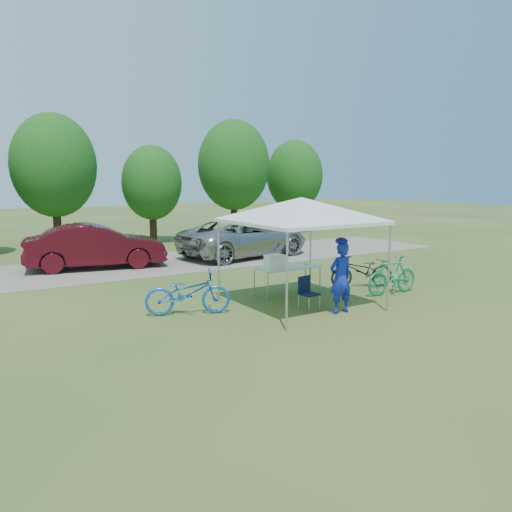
{
  "coord_description": "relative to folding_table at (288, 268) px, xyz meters",
  "views": [
    {
      "loc": [
        -7.44,
        -9.71,
        3.17
      ],
      "look_at": [
        -0.05,
        2.0,
        1.02
      ],
      "focal_mm": 35.0,
      "sensor_mm": 36.0,
      "label": 1
    }
  ],
  "objects": [
    {
      "name": "ground",
      "position": [
        -0.54,
        -1.29,
        -0.73
      ],
      "size": [
        100.0,
        100.0,
        0.0
      ],
      "primitive_type": "plane",
      "color": "#2D5119",
      "rests_on": "ground"
    },
    {
      "name": "gravel_strip",
      "position": [
        -0.54,
        6.71,
        -0.72
      ],
      "size": [
        24.0,
        5.0,
        0.02
      ],
      "primitive_type": "cube",
      "color": "gray",
      "rests_on": "ground"
    },
    {
      "name": "canopy",
      "position": [
        -0.54,
        -1.29,
        1.93
      ],
      "size": [
        4.53,
        4.53,
        3.0
      ],
      "color": "#A5A5AA",
      "rests_on": "ground"
    },
    {
      "name": "treeline",
      "position": [
        -0.84,
        12.76,
        2.81
      ],
      "size": [
        24.89,
        4.28,
        6.3
      ],
      "color": "#382314",
      "rests_on": "ground"
    },
    {
      "name": "folding_table",
      "position": [
        0.0,
        0.0,
        0.0
      ],
      "size": [
        1.87,
        0.78,
        0.77
      ],
      "color": "white",
      "rests_on": "ground"
    },
    {
      "name": "folding_chair",
      "position": [
        -0.54,
        -1.55,
        -0.25
      ],
      "size": [
        0.46,
        0.48,
        0.81
      ],
      "rotation": [
        0.0,
        0.0,
        0.14
      ],
      "color": "#0D1A31",
      "rests_on": "ground"
    },
    {
      "name": "cooler",
      "position": [
        -0.44,
        0.0,
        0.23
      ],
      "size": [
        0.51,
        0.35,
        0.37
      ],
      "color": "white",
      "rests_on": "folding_table"
    },
    {
      "name": "ice_cream_cup",
      "position": [
        0.57,
        -0.05,
        0.07
      ],
      "size": [
        0.07,
        0.07,
        0.05
      ],
      "primitive_type": "cylinder",
      "color": "yellow",
      "rests_on": "folding_table"
    },
    {
      "name": "cyclist",
      "position": [
        -0.11,
        -2.28,
        0.12
      ],
      "size": [
        0.63,
        0.42,
        1.7
      ],
      "primitive_type": "imported",
      "rotation": [
        0.0,
        0.0,
        3.12
      ],
      "color": "#1325A1",
      "rests_on": "ground"
    },
    {
      "name": "bike_blue",
      "position": [
        -3.23,
        -0.47,
        -0.2
      ],
      "size": [
        2.11,
        1.38,
        1.05
      ],
      "primitive_type": "imported",
      "rotation": [
        0.0,
        0.0,
        1.2
      ],
      "color": "blue",
      "rests_on": "ground"
    },
    {
      "name": "bike_green",
      "position": [
        2.44,
        -1.56,
        -0.2
      ],
      "size": [
        1.78,
        0.57,
        1.06
      ],
      "primitive_type": "imported",
      "rotation": [
        0.0,
        0.0,
        -1.61
      ],
      "color": "#1C7E51",
      "rests_on": "ground"
    },
    {
      "name": "bike_dark",
      "position": [
        2.33,
        -0.5,
        -0.22
      ],
      "size": [
        2.03,
        1.27,
        1.01
      ],
      "primitive_type": "imported",
      "rotation": [
        0.0,
        0.0,
        -1.91
      ],
      "color": "black",
      "rests_on": "ground"
    },
    {
      "name": "minivan",
      "position": [
        2.47,
        6.39,
        0.07
      ],
      "size": [
        5.92,
        3.38,
        1.56
      ],
      "primitive_type": "imported",
      "rotation": [
        0.0,
        0.0,
        1.72
      ],
      "color": "#A8A7A4",
      "rests_on": "gravel_strip"
    },
    {
      "name": "sedan",
      "position": [
        -3.42,
        6.89,
        0.08
      ],
      "size": [
        5.02,
        2.55,
        1.58
      ],
      "primitive_type": "imported",
      "rotation": [
        0.0,
        0.0,
        1.38
      ],
      "color": "#4B0C16",
      "rests_on": "gravel_strip"
    }
  ]
}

